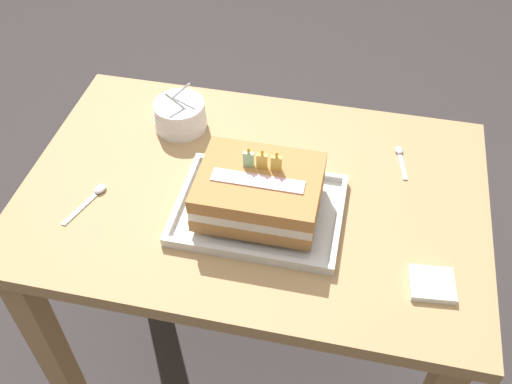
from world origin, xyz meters
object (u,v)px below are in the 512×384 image
object	(u,v)px
foil_tray	(259,211)
birthday_cake	(259,191)
serving_spoon_by_bowls	(400,156)
serving_spoon_near_tray	(95,194)
napkin_pile	(432,284)
bowl_stack	(180,115)

from	to	relation	value
foil_tray	birthday_cake	size ratio (longest dim) A/B	1.40
serving_spoon_by_bowls	foil_tray	bearing A→B (deg)	-139.88
birthday_cake	serving_spoon_near_tray	xyz separation A→B (m)	(-0.37, -0.03, -0.06)
foil_tray	serving_spoon_near_tray	xyz separation A→B (m)	(-0.37, -0.03, -0.00)
serving_spoon_near_tray	napkin_pile	bearing A→B (deg)	-6.91
serving_spoon_near_tray	serving_spoon_by_bowls	world-z (taller)	serving_spoon_near_tray
serving_spoon_near_tray	bowl_stack	bearing A→B (deg)	66.73
bowl_stack	napkin_pile	world-z (taller)	bowl_stack
foil_tray	napkin_pile	world-z (taller)	foil_tray
birthday_cake	bowl_stack	world-z (taller)	birthday_cake
birthday_cake	serving_spoon_near_tray	size ratio (longest dim) A/B	1.90
foil_tray	serving_spoon_by_bowls	size ratio (longest dim) A/B	3.18
serving_spoon_by_bowls	napkin_pile	world-z (taller)	napkin_pile
foil_tray	serving_spoon_by_bowls	xyz separation A→B (m)	(0.29, 0.25, -0.00)
bowl_stack	serving_spoon_near_tray	bearing A→B (deg)	-113.27
birthday_cake	bowl_stack	distance (m)	0.36
serving_spoon_by_bowls	napkin_pile	xyz separation A→B (m)	(0.08, -0.36, 0.00)
foil_tray	serving_spoon_near_tray	world-z (taller)	foil_tray
serving_spoon_by_bowls	napkin_pile	bearing A→B (deg)	-78.09
serving_spoon_by_bowls	napkin_pile	size ratio (longest dim) A/B	1.20
serving_spoon_near_tray	serving_spoon_by_bowls	size ratio (longest dim) A/B	1.19
napkin_pile	foil_tray	bearing A→B (deg)	162.58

